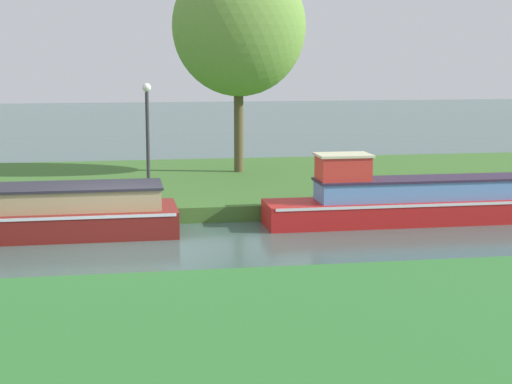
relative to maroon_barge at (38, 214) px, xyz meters
The scene contains 8 objects.
ground_plane 2.47m from the maroon_barge, 29.83° to the right, with size 120.00×120.00×0.00m, color #3D5953.
riverbank_far 6.17m from the maroon_barge, 70.16° to the left, with size 72.00×10.00×0.40m, color #3C6A2A.
maroon_barge is the anchor object (origin of this frame).
red_narrowboat 10.38m from the maroon_barge, ahead, with size 10.17×1.45×1.80m.
willow_tree_left 10.19m from the maroon_barge, 49.94° to the left, with size 4.34×3.38×7.02m.
lamp_post 4.21m from the maroon_barge, 45.05° to the left, with size 0.24×0.24×3.09m.
mooring_post_near 1.59m from the maroon_barge, 69.63° to the left, with size 0.12×0.12×0.66m, color #423530.
mooring_post_far 7.69m from the maroon_barge, 11.05° to the left, with size 0.19×0.19×0.60m, color #4B3924.
Camera 1 is at (-0.14, -17.81, 4.13)m, focal length 55.97 mm.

